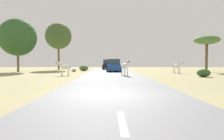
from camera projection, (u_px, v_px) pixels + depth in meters
The scene contains 14 objects.
ground_plane at pixel (113, 96), 8.84m from camera, with size 90.00×90.00×0.00m, color #998E60.
road at pixel (117, 95), 8.84m from camera, with size 6.00×64.00×0.05m, color slate.
lane_markings at pixel (118, 99), 7.84m from camera, with size 0.16×56.00×0.01m.
zebra_0 at pixel (125, 66), 20.37m from camera, with size 0.80×1.65×1.60m.
zebra_1 at pixel (177, 66), 25.86m from camera, with size 1.16×1.33×1.48m.
zebra_2 at pixel (64, 67), 21.54m from camera, with size 1.52×0.44×1.43m.
car_0 at pixel (108, 65), 38.13m from camera, with size 2.03×4.35×1.74m.
car_1 at pixel (114, 66), 29.60m from camera, with size 2.14×4.40×1.74m.
tree_0 at pixel (58, 36), 37.12m from camera, with size 4.61×4.61×8.24m.
tree_1 at pixel (207, 41), 29.01m from camera, with size 3.47×3.47×5.01m.
tree_2 at pixel (18, 37), 29.25m from camera, with size 5.17×5.17×7.39m.
bush_1 at pixel (204, 73), 19.72m from camera, with size 1.24×1.11×0.74m, color #2D5628.
bush_3 at pixel (84, 68), 32.48m from camera, with size 1.41×1.27×0.85m, color #4C7038.
rock_0 at pixel (74, 70), 29.49m from camera, with size 0.68×0.64×0.43m, color #A89E8C.
Camera 1 is at (-0.12, -8.79, 1.44)m, focal length 33.77 mm.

